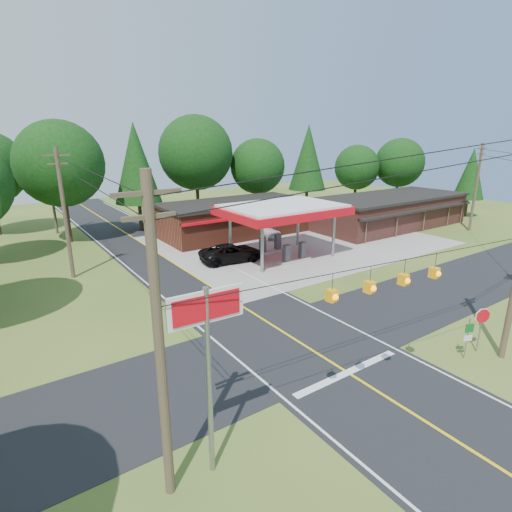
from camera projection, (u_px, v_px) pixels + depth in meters
ground at (298, 342)px, 21.71m from camera, size 120.00×120.00×0.00m
main_highway at (298, 342)px, 21.70m from camera, size 8.00×120.00×0.02m
cross_road at (298, 342)px, 21.70m from camera, size 70.00×7.00×0.02m
lane_center_yellow at (298, 341)px, 21.70m from camera, size 0.15×110.00×0.00m
gas_canopy at (283, 211)px, 35.61m from camera, size 10.60×7.40×4.88m
convenience_store at (234, 218)px, 44.71m from camera, size 16.40×7.55×3.80m
strip_building at (389, 211)px, 48.92m from camera, size 20.40×8.75×3.80m
utility_pole_near_left at (159, 344)px, 11.11m from camera, size 1.80×0.30×10.00m
utility_pole_far_left at (65, 212)px, 30.08m from camera, size 1.80×0.30×10.00m
utility_pole_far_right at (476, 186)px, 45.70m from camera, size 1.80×0.30×10.00m
utility_pole_north at (51, 192)px, 44.45m from camera, size 0.30×0.30×9.50m
overhead_beacons at (389, 265)px, 14.63m from camera, size 17.04×2.04×1.03m
treeline_backdrop at (148, 171)px, 38.94m from camera, size 70.27×51.59×13.30m
suv_car at (231, 253)px, 35.36m from camera, size 6.32×6.32×1.57m
sedan_car at (263, 230)px, 43.95m from camera, size 5.15×5.15×1.49m
big_stop_sign at (208, 340)px, 12.02m from camera, size 2.44×0.24×6.56m
octagonal_stop_sign at (482, 319)px, 20.22m from camera, size 0.79×0.39×2.45m
route_sign_post at (468, 335)px, 19.71m from camera, size 0.42×0.21×2.21m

